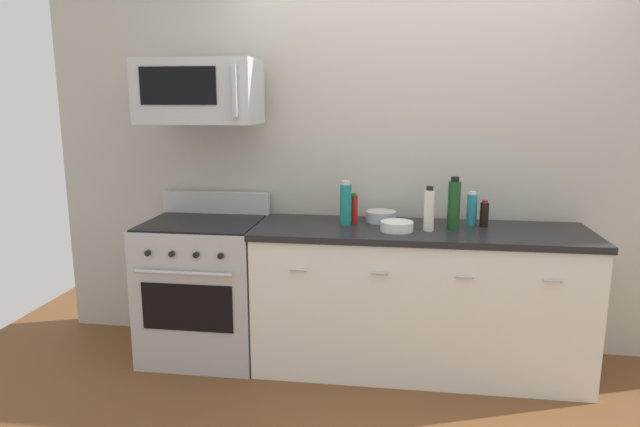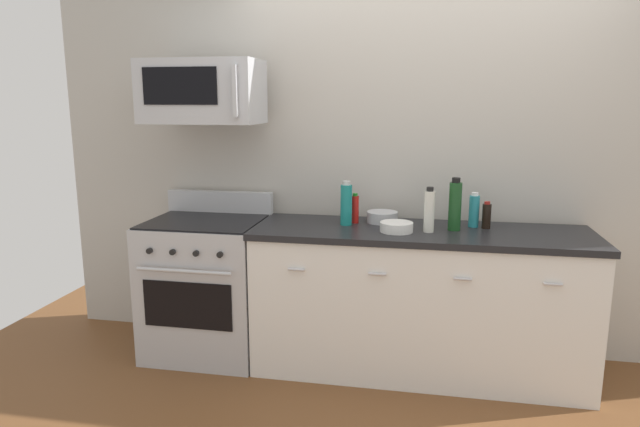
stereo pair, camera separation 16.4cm
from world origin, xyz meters
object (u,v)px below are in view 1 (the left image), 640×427
object	(u,v)px
bottle_wine_green	(454,204)
bottle_soy_sauce_dark	(484,214)
bottle_sparkling_teal	(346,204)
bowl_steel_prep	(381,216)
range_oven	(205,287)
bottle_hot_sauce_red	(354,209)
bowl_white_ceramic	(397,226)
bottle_vinegar_white	(429,210)
microwave	(199,92)
bottle_dish_soap	(472,209)

from	to	relation	value
bottle_wine_green	bottle_soy_sauce_dark	world-z (taller)	bottle_wine_green
bottle_sparkling_teal	bottle_wine_green	bearing A→B (deg)	-1.85
bottle_sparkling_teal	bowl_steel_prep	size ratio (longest dim) A/B	1.41
range_oven	bottle_soy_sauce_dark	bearing A→B (deg)	3.46
bottle_hot_sauce_red	bowl_white_ceramic	distance (m)	0.35
bottle_soy_sauce_dark	bowl_white_ceramic	bearing A→B (deg)	-160.15
bottle_vinegar_white	bottle_hot_sauce_red	size ratio (longest dim) A/B	1.41
microwave	bottle_soy_sauce_dark	bearing A→B (deg)	2.04
range_oven	bottle_vinegar_white	bearing A→B (deg)	-2.10
bottle_vinegar_white	bottle_sparkling_teal	size ratio (longest dim) A/B	0.97
bowl_white_ceramic	bottle_hot_sauce_red	bearing A→B (deg)	144.19
bottle_vinegar_white	bottle_hot_sauce_red	xyz separation A→B (m)	(-0.47, 0.17, -0.04)
bottle_soy_sauce_dark	bottle_sparkling_teal	size ratio (longest dim) A/B	0.60
bottle_wine_green	bottle_vinegar_white	size ratio (longest dim) A/B	1.18
bottle_soy_sauce_dark	bottle_hot_sauce_red	size ratio (longest dim) A/B	0.87
bottle_soy_sauce_dark	bottle_dish_soap	xyz separation A→B (m)	(-0.07, 0.03, 0.02)
bottle_hot_sauce_red	bottle_sparkling_teal	size ratio (longest dim) A/B	0.69
microwave	bottle_hot_sauce_red	xyz separation A→B (m)	(0.98, 0.07, -0.74)
bowl_white_ceramic	bottle_wine_green	bearing A→B (deg)	17.81
range_oven	bottle_hot_sauce_red	distance (m)	1.13
bottle_hot_sauce_red	bottle_sparkling_teal	xyz separation A→B (m)	(-0.05, -0.07, 0.04)
bottle_vinegar_white	bottle_sparkling_teal	world-z (taller)	bottle_sparkling_teal
bottle_dish_soap	bottle_hot_sauce_red	bearing A→B (deg)	-178.03
bottle_wine_green	bottle_soy_sauce_dark	xyz separation A→B (m)	(0.20, 0.08, -0.07)
microwave	bottle_vinegar_white	bearing A→B (deg)	-3.86
bottle_hot_sauce_red	microwave	bearing A→B (deg)	-175.90
range_oven	bowl_white_ceramic	bearing A→B (deg)	-3.89
bottle_hot_sauce_red	bottle_sparkling_teal	distance (m)	0.09
range_oven	bottle_sparkling_teal	xyz separation A→B (m)	(0.93, 0.05, 0.58)
bottle_soy_sauce_dark	bottle_dish_soap	size ratio (longest dim) A/B	0.77
bottle_wine_green	bowl_white_ceramic	world-z (taller)	bottle_wine_green
bottle_soy_sauce_dark	bottle_dish_soap	distance (m)	0.08
microwave	bowl_white_ceramic	world-z (taller)	microwave
bowl_white_ceramic	bottle_soy_sauce_dark	bearing A→B (deg)	19.85
bottle_soy_sauce_dark	bowl_white_ceramic	size ratio (longest dim) A/B	0.84
bottle_wine_green	bottle_hot_sauce_red	size ratio (longest dim) A/B	1.67
bottle_sparkling_teal	bottle_soy_sauce_dark	bearing A→B (deg)	4.17
microwave	bowl_steel_prep	bearing A→B (deg)	5.76
bottle_hot_sauce_red	bowl_steel_prep	world-z (taller)	bottle_hot_sauce_red
bottle_soy_sauce_dark	range_oven	bearing A→B (deg)	-176.54
bottle_wine_green	bottle_soy_sauce_dark	size ratio (longest dim) A/B	1.92
microwave	bowl_white_ceramic	size ratio (longest dim) A/B	3.74
bottle_wine_green	bottle_dish_soap	world-z (taller)	bottle_wine_green
bottle_hot_sauce_red	bowl_white_ceramic	world-z (taller)	bottle_hot_sauce_red
microwave	bowl_steel_prep	xyz separation A→B (m)	(1.15, 0.12, -0.79)
bottle_wine_green	bottle_sparkling_teal	world-z (taller)	bottle_wine_green
range_oven	bottle_wine_green	size ratio (longest dim) A/B	3.32
bottle_dish_soap	bowl_steel_prep	size ratio (longest dim) A/B	1.09
microwave	bowl_steel_prep	world-z (taller)	microwave
bottle_vinegar_white	bottle_dish_soap	xyz separation A→B (m)	(0.28, 0.19, -0.03)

